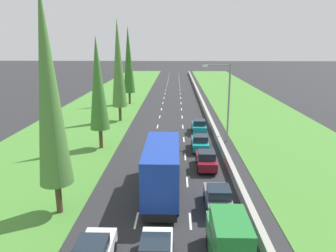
% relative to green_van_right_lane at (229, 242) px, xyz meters
% --- Properties ---
extents(ground_plane, '(300.00, 300.00, 0.00)m').
position_rel_green_van_right_lane_xyz_m(ground_plane, '(-3.52, 49.22, -1.40)').
color(ground_plane, '#28282B').
rests_on(ground_plane, ground).
extents(grass_verge_left, '(14.00, 140.00, 0.04)m').
position_rel_green_van_right_lane_xyz_m(grass_verge_left, '(-16.17, 49.22, -1.38)').
color(grass_verge_left, '#478433').
rests_on(grass_verge_left, ground).
extents(grass_verge_right, '(14.00, 140.00, 0.04)m').
position_rel_green_van_right_lane_xyz_m(grass_verge_right, '(10.83, 49.22, -1.38)').
color(grass_verge_right, '#478433').
rests_on(grass_verge_right, ground).
extents(median_barrier, '(0.44, 120.00, 0.85)m').
position_rel_green_van_right_lane_xyz_m(median_barrier, '(2.18, 49.22, -0.97)').
color(median_barrier, '#9E9B93').
rests_on(median_barrier, ground).
extents(lane_markings, '(3.64, 116.00, 0.01)m').
position_rel_green_van_right_lane_xyz_m(lane_markings, '(-3.52, 49.22, -1.39)').
color(lane_markings, white).
rests_on(lane_markings, ground).
extents(green_van_right_lane, '(1.96, 4.90, 2.82)m').
position_rel_green_van_right_lane_xyz_m(green_van_right_lane, '(0.00, 0.00, 0.00)').
color(green_van_right_lane, '#237A33').
rests_on(green_van_right_lane, ground).
extents(grey_hatchback_right_lane, '(1.74, 3.90, 1.72)m').
position_rel_green_van_right_lane_xyz_m(grey_hatchback_right_lane, '(0.19, 5.82, -0.56)').
color(grey_hatchback_right_lane, slate).
rests_on(grey_hatchback_right_lane, ground).
extents(blue_box_truck_centre_lane, '(2.46, 9.40, 4.18)m').
position_rel_green_van_right_lane_xyz_m(blue_box_truck_centre_lane, '(-3.72, 7.97, 0.78)').
color(blue_box_truck_centre_lane, black).
rests_on(blue_box_truck_centre_lane, ground).
extents(maroon_hatchback_right_lane, '(1.74, 3.90, 1.72)m').
position_rel_green_van_right_lane_xyz_m(maroon_hatchback_right_lane, '(0.05, 13.21, -0.56)').
color(maroon_hatchback_right_lane, maroon).
rests_on(maroon_hatchback_right_lane, ground).
extents(teal_hatchback_right_lane, '(1.74, 3.90, 1.72)m').
position_rel_green_van_right_lane_xyz_m(teal_hatchback_right_lane, '(-0.14, 18.40, -0.56)').
color(teal_hatchback_right_lane, teal).
rests_on(teal_hatchback_right_lane, ground).
extents(black_hatchback_centre_lane, '(1.74, 3.90, 1.72)m').
position_rel_green_van_right_lane_xyz_m(black_hatchback_centre_lane, '(-3.62, 17.14, -0.56)').
color(black_hatchback_centre_lane, black).
rests_on(black_hatchback_centre_lane, ground).
extents(teal_hatchback_right_lane_fifth, '(1.74, 3.90, 1.72)m').
position_rel_green_van_right_lane_xyz_m(teal_hatchback_right_lane_fifth, '(0.22, 25.40, -0.56)').
color(teal_hatchback_right_lane_fifth, teal).
rests_on(teal_hatchback_right_lane_fifth, ground).
extents(poplar_tree_nearest, '(2.17, 2.17, 14.82)m').
position_rel_green_van_right_lane_xyz_m(poplar_tree_nearest, '(-10.58, 5.12, 7.06)').
color(poplar_tree_nearest, '#4C3823').
rests_on(poplar_tree_nearest, ground).
extents(poplar_tree_second, '(2.10, 2.10, 11.98)m').
position_rel_green_van_right_lane_xyz_m(poplar_tree_second, '(-10.91, 18.84, 5.64)').
color(poplar_tree_second, '#4C3823').
rests_on(poplar_tree_second, ground).
extents(poplar_tree_third, '(2.16, 2.16, 14.58)m').
position_rel_green_van_right_lane_xyz_m(poplar_tree_third, '(-10.98, 31.50, 6.95)').
color(poplar_tree_third, '#4C3823').
rests_on(poplar_tree_third, ground).
extents(poplar_tree_fourth, '(2.16, 2.16, 14.26)m').
position_rel_green_van_right_lane_xyz_m(poplar_tree_fourth, '(-11.52, 45.15, 6.78)').
color(poplar_tree_fourth, '#4C3823').
rests_on(poplar_tree_fourth, ground).
extents(street_light_mast, '(3.20, 0.28, 9.00)m').
position_rel_green_van_right_lane_xyz_m(street_light_mast, '(2.89, 21.46, 3.83)').
color(street_light_mast, gray).
rests_on(street_light_mast, ground).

